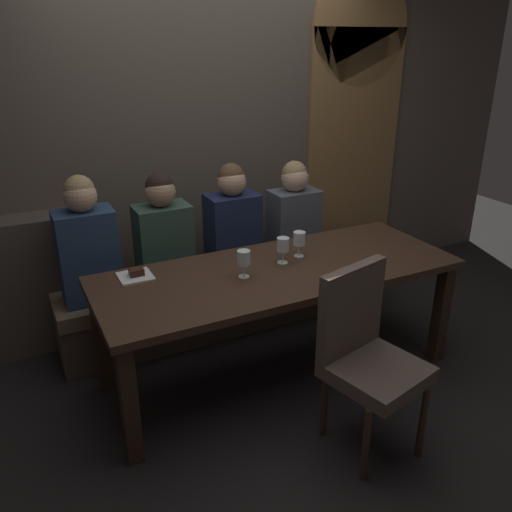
% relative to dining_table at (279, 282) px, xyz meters
% --- Properties ---
extents(ground, '(9.00, 9.00, 0.00)m').
position_rel_dining_table_xyz_m(ground, '(0.00, 0.00, -0.65)').
color(ground, black).
extents(back_wall_tiled, '(6.00, 0.12, 3.00)m').
position_rel_dining_table_xyz_m(back_wall_tiled, '(0.00, 1.22, 0.85)').
color(back_wall_tiled, brown).
rests_on(back_wall_tiled, ground).
extents(arched_door, '(0.90, 0.05, 2.55)m').
position_rel_dining_table_xyz_m(arched_door, '(1.35, 1.15, 0.71)').
color(arched_door, olive).
rests_on(arched_door, ground).
extents(dining_table, '(2.20, 0.84, 0.74)m').
position_rel_dining_table_xyz_m(dining_table, '(0.00, 0.00, 0.00)').
color(dining_table, '#342217').
rests_on(dining_table, ground).
extents(banquette_bench, '(2.50, 0.44, 0.45)m').
position_rel_dining_table_xyz_m(banquette_bench, '(0.00, 0.70, -0.42)').
color(banquette_bench, '#4A3C2E').
rests_on(banquette_bench, ground).
extents(chair_near_side, '(0.53, 0.53, 0.98)m').
position_rel_dining_table_xyz_m(chair_near_side, '(0.11, -0.72, -0.09)').
color(chair_near_side, '#3D281C').
rests_on(chair_near_side, ground).
extents(diner_redhead, '(0.36, 0.24, 0.82)m').
position_rel_dining_table_xyz_m(diner_redhead, '(-0.99, 0.69, 0.19)').
color(diner_redhead, navy).
rests_on(diner_redhead, banquette_bench).
extents(diner_bearded, '(0.36, 0.24, 0.78)m').
position_rel_dining_table_xyz_m(diner_bearded, '(-0.50, 0.69, 0.17)').
color(diner_bearded, '#2D473D').
rests_on(diner_bearded, banquette_bench).
extents(diner_far_end, '(0.36, 0.24, 0.78)m').
position_rel_dining_table_xyz_m(diner_far_end, '(0.02, 0.71, 0.17)').
color(diner_far_end, '#192342').
rests_on(diner_far_end, banquette_bench).
extents(diner_near_end, '(0.36, 0.24, 0.75)m').
position_rel_dining_table_xyz_m(diner_near_end, '(0.53, 0.72, 0.15)').
color(diner_near_end, '#4C515B').
rests_on(diner_near_end, banquette_bench).
extents(wine_glass_center_front, '(0.08, 0.08, 0.16)m').
position_rel_dining_table_xyz_m(wine_glass_center_front, '(-0.24, -0.01, 0.20)').
color(wine_glass_center_front, silver).
rests_on(wine_glass_center_front, dining_table).
extents(wine_glass_far_left, '(0.08, 0.08, 0.16)m').
position_rel_dining_table_xyz_m(wine_glass_far_left, '(0.21, 0.11, 0.20)').
color(wine_glass_far_left, silver).
rests_on(wine_glass_far_left, dining_table).
extents(wine_glass_center_back, '(0.08, 0.08, 0.16)m').
position_rel_dining_table_xyz_m(wine_glass_center_back, '(0.06, 0.07, 0.20)').
color(wine_glass_center_back, silver).
rests_on(wine_glass_center_back, dining_table).
extents(dessert_plate, '(0.19, 0.19, 0.05)m').
position_rel_dining_table_xyz_m(dessert_plate, '(-0.80, 0.27, 0.10)').
color(dessert_plate, white).
rests_on(dessert_plate, dining_table).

